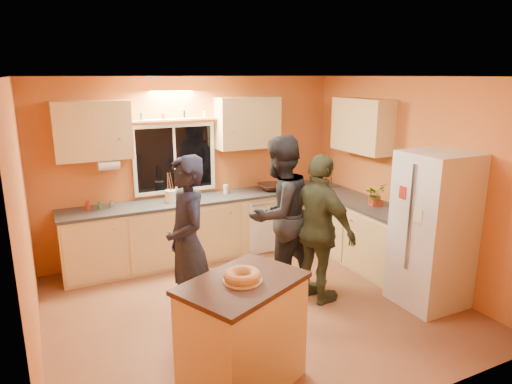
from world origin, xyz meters
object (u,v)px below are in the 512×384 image
refrigerator (433,230)px  island (243,334)px  person_left (188,244)px  person_right (319,230)px  person_center (279,214)px

refrigerator → island: (-2.58, -0.40, -0.40)m
person_left → person_right: 1.55m
island → person_left: (-0.09, 1.17, 0.42)m
person_center → person_left: bearing=-3.0°
island → person_right: size_ratio=0.69×
refrigerator → island: 2.64m
refrigerator → person_center: person_center is taller
person_center → person_right: bearing=97.2°
person_center → person_right: (0.25, -0.51, -0.08)m
island → person_right: person_right is taller
person_right → person_left: bearing=72.1°
person_center → island: bearing=33.1°
refrigerator → person_left: 2.78m
person_left → person_center: 1.34m
person_center → person_right: size_ratio=1.09×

